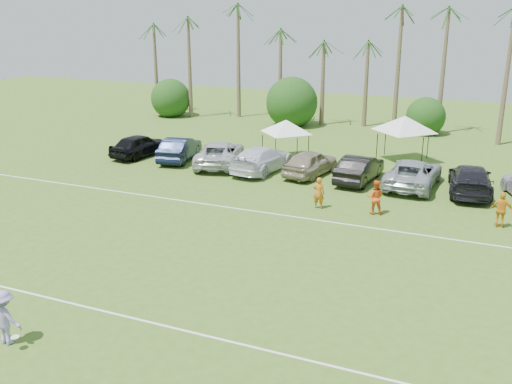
% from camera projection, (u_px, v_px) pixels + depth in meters
% --- Properties ---
extents(ground, '(120.00, 120.00, 0.00)m').
position_uv_depth(ground, '(79.00, 343.00, 18.60)').
color(ground, '#3E601D').
rests_on(ground, ground).
extents(field_lines, '(80.00, 12.10, 0.01)m').
position_uv_depth(field_lines, '(197.00, 252.00, 25.61)').
color(field_lines, white).
rests_on(field_lines, ground).
extents(palm_tree_0, '(2.40, 2.40, 8.90)m').
position_uv_depth(palm_tree_0, '(146.00, 40.00, 57.82)').
color(palm_tree_0, brown).
rests_on(palm_tree_0, ground).
extents(palm_tree_1, '(2.40, 2.40, 9.90)m').
position_uv_depth(palm_tree_1, '(189.00, 31.00, 55.69)').
color(palm_tree_1, brown).
rests_on(palm_tree_1, ground).
extents(palm_tree_2, '(2.40, 2.40, 10.90)m').
position_uv_depth(palm_tree_2, '(235.00, 23.00, 53.56)').
color(palm_tree_2, brown).
rests_on(palm_tree_2, ground).
extents(palm_tree_3, '(2.40, 2.40, 11.90)m').
position_uv_depth(palm_tree_3, '(275.00, 13.00, 51.81)').
color(palm_tree_3, brown).
rests_on(palm_tree_3, ground).
extents(palm_tree_4, '(2.40, 2.40, 8.90)m').
position_uv_depth(palm_tree_4, '(316.00, 44.00, 51.11)').
color(palm_tree_4, brown).
rests_on(palm_tree_4, ground).
extents(palm_tree_5, '(2.40, 2.40, 9.90)m').
position_uv_depth(palm_tree_5, '(361.00, 34.00, 49.35)').
color(palm_tree_5, brown).
rests_on(palm_tree_5, ground).
extents(palm_tree_6, '(2.40, 2.40, 10.90)m').
position_uv_depth(palm_tree_6, '(409.00, 24.00, 47.59)').
color(palm_tree_6, brown).
rests_on(palm_tree_6, ground).
extents(palm_tree_7, '(2.40, 2.40, 11.90)m').
position_uv_depth(palm_tree_7, '(460.00, 14.00, 45.84)').
color(palm_tree_7, brown).
rests_on(palm_tree_7, ground).
extents(bush_tree_0, '(4.00, 4.00, 4.00)m').
position_uv_depth(bush_tree_0, '(179.00, 96.00, 59.31)').
color(bush_tree_0, brown).
rests_on(bush_tree_0, ground).
extents(bush_tree_1, '(4.00, 4.00, 4.00)m').
position_uv_depth(bush_tree_1, '(298.00, 104.00, 54.46)').
color(bush_tree_1, brown).
rests_on(bush_tree_1, ground).
extents(bush_tree_2, '(4.00, 4.00, 4.00)m').
position_uv_depth(bush_tree_2, '(427.00, 112.00, 49.98)').
color(bush_tree_2, brown).
rests_on(bush_tree_2, ground).
extents(sideline_player_a, '(0.66, 0.45, 1.76)m').
position_uv_depth(sideline_player_a, '(319.00, 193.00, 30.98)').
color(sideline_player_a, '#CA6716').
rests_on(sideline_player_a, ground).
extents(sideline_player_b, '(1.01, 0.85, 1.86)m').
position_uv_depth(sideline_player_b, '(375.00, 197.00, 30.10)').
color(sideline_player_b, '#DF5618').
rests_on(sideline_player_b, ground).
extents(sideline_player_c, '(1.10, 0.53, 1.82)m').
position_uv_depth(sideline_player_c, '(502.00, 210.00, 28.21)').
color(sideline_player_c, orange).
rests_on(sideline_player_c, ground).
extents(canopy_tent_left, '(4.06, 4.06, 3.29)m').
position_uv_depth(canopy_tent_left, '(286.00, 120.00, 40.97)').
color(canopy_tent_left, black).
rests_on(canopy_tent_left, ground).
extents(canopy_tent_right, '(4.74, 4.74, 3.84)m').
position_uv_depth(canopy_tent_right, '(405.00, 116.00, 39.88)').
color(canopy_tent_right, black).
rests_on(canopy_tent_right, ground).
extents(frisbee_player, '(1.29, 0.72, 1.87)m').
position_uv_depth(frisbee_player, '(5.00, 317.00, 18.33)').
color(frisbee_player, '#8F84BC').
rests_on(frisbee_player, ground).
extents(parked_car_0, '(2.75, 5.20, 1.69)m').
position_uv_depth(parked_car_0, '(140.00, 145.00, 42.04)').
color(parked_car_0, black).
rests_on(parked_car_0, ground).
extents(parked_car_1, '(2.76, 5.37, 1.69)m').
position_uv_depth(parked_car_1, '(180.00, 149.00, 40.98)').
color(parked_car_1, black).
rests_on(parked_car_1, ground).
extents(parked_car_2, '(4.41, 6.61, 1.69)m').
position_uv_depth(parked_car_2, '(220.00, 153.00, 39.62)').
color(parked_car_2, silver).
rests_on(parked_car_2, ground).
extents(parked_car_3, '(3.03, 6.05, 1.69)m').
position_uv_depth(parked_car_3, '(262.00, 159.00, 38.19)').
color(parked_car_3, white).
rests_on(parked_car_3, ground).
extents(parked_car_4, '(2.84, 5.23, 1.69)m').
position_uv_depth(parked_car_4, '(310.00, 163.00, 37.25)').
color(parked_car_4, gray).
rests_on(parked_car_4, ground).
extents(parked_car_5, '(2.21, 5.25, 1.69)m').
position_uv_depth(parked_car_5, '(359.00, 168.00, 35.88)').
color(parked_car_5, black).
rests_on(parked_car_5, ground).
extents(parked_car_6, '(3.02, 6.17, 1.69)m').
position_uv_depth(parked_car_6, '(413.00, 173.00, 34.84)').
color(parked_car_6, '#9AA0A9').
rests_on(parked_car_6, ground).
extents(parked_car_7, '(2.96, 6.03, 1.69)m').
position_uv_depth(parked_car_7, '(470.00, 179.00, 33.58)').
color(parked_car_7, black).
rests_on(parked_car_7, ground).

